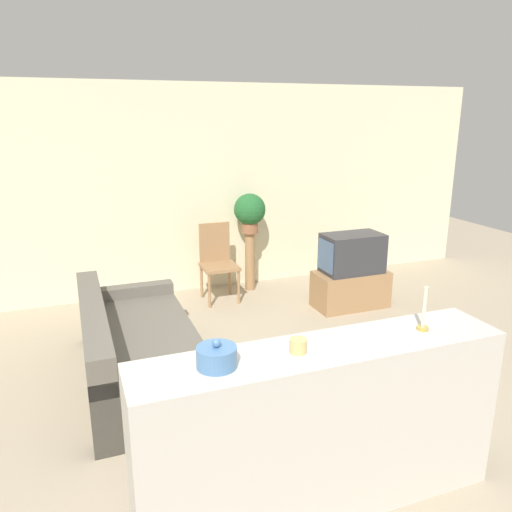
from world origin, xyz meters
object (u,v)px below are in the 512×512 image
Objects in this scene: potted_plant at (250,211)px; couch at (137,351)px; wooden_chair at (217,259)px; decorative_bowl at (217,357)px; television at (352,253)px.

couch is at bearing -132.82° from potted_plant.
wooden_chair is 4.61× the size of decorative_bowl.
decorative_bowl reaches higher than wooden_chair.
potted_plant is (-0.94, 1.04, 0.40)m from television.
potted_plant is at bearing 67.65° from decorative_bowl.
potted_plant is at bearing 132.19° from television.
decorative_bowl reaches higher than couch.
potted_plant is 4.12m from decorative_bowl.
potted_plant reaches higher than couch.
couch is at bearing -126.22° from wooden_chair.
decorative_bowl is (-1.57, -3.81, 0.02)m from potted_plant.
television reaches higher than couch.
couch is at bearing -162.13° from television.
decorative_bowl is at bearing -112.35° from potted_plant.
couch is 2.78× the size of television.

